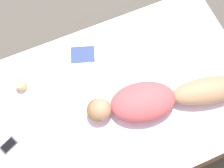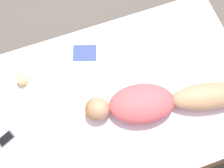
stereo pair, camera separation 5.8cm
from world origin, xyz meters
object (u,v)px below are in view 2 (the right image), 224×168
person (160,102)px  cell_phone (6,139)px  open_magazine (85,65)px  coffee_mug (22,79)px

person → cell_phone: 1.29m
person → open_magazine: (0.55, 0.48, -0.09)m
person → coffee_mug: bearing=72.4°
person → cell_phone: bearing=95.9°
person → coffee_mug: person is taller
cell_phone → person: bearing=-120.3°
open_magazine → coffee_mug: 0.55m
coffee_mug → cell_phone: bearing=150.6°
person → cell_phone: person is taller
person → cell_phone: (0.15, 1.27, -0.09)m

